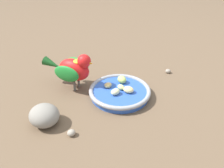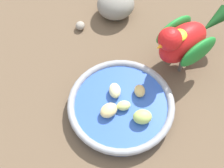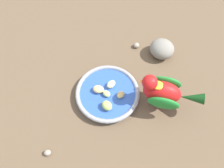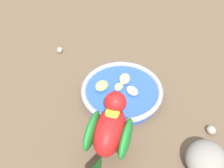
{
  "view_description": "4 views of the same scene",
  "coord_description": "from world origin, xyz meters",
  "px_view_note": "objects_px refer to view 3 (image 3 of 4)",
  "views": [
    {
      "loc": [
        -0.29,
        -0.6,
        0.47
      ],
      "look_at": [
        -0.01,
        0.02,
        0.04
      ],
      "focal_mm": 36.79,
      "sensor_mm": 36.0,
      "label": 1
    },
    {
      "loc": [
        0.33,
        0.01,
        0.61
      ],
      "look_at": [
        -0.01,
        -0.03,
        0.07
      ],
      "focal_mm": 53.25,
      "sensor_mm": 36.0,
      "label": 2
    },
    {
      "loc": [
        0.17,
        0.26,
        0.65
      ],
      "look_at": [
        -0.01,
        -0.01,
        0.06
      ],
      "focal_mm": 33.26,
      "sensor_mm": 36.0,
      "label": 3
    },
    {
      "loc": [
        -0.42,
        0.29,
        0.59
      ],
      "look_at": [
        0.02,
        0.02,
        0.05
      ],
      "focal_mm": 46.86,
      "sensor_mm": 36.0,
      "label": 4
    }
  ],
  "objects_px": {
    "apple_piece_3": "(121,95)",
    "pebble_1": "(136,45)",
    "feeding_bowl": "(108,93)",
    "apple_piece_1": "(111,84)",
    "apple_piece_2": "(107,106)",
    "pebble_0": "(47,153)",
    "apple_piece_0": "(106,93)",
    "rock_large": "(162,49)",
    "parrot": "(163,92)",
    "apple_piece_4": "(98,89)"
  },
  "relations": [
    {
      "from": "apple_piece_1",
      "to": "apple_piece_2",
      "type": "distance_m",
      "value": 0.08
    },
    {
      "from": "apple_piece_2",
      "to": "rock_large",
      "type": "distance_m",
      "value": 0.31
    },
    {
      "from": "apple_piece_2",
      "to": "apple_piece_3",
      "type": "relative_size",
      "value": 1.32
    },
    {
      "from": "apple_piece_4",
      "to": "apple_piece_1",
      "type": "bearing_deg",
      "value": 171.12
    },
    {
      "from": "apple_piece_2",
      "to": "pebble_1",
      "type": "height_order",
      "value": "apple_piece_2"
    },
    {
      "from": "apple_piece_3",
      "to": "parrot",
      "type": "xyz_separation_m",
      "value": [
        -0.1,
        0.08,
        0.05
      ]
    },
    {
      "from": "parrot",
      "to": "pebble_1",
      "type": "distance_m",
      "value": 0.26
    },
    {
      "from": "apple_piece_1",
      "to": "pebble_1",
      "type": "bearing_deg",
      "value": -151.21
    },
    {
      "from": "apple_piece_0",
      "to": "pebble_0",
      "type": "bearing_deg",
      "value": 13.72
    },
    {
      "from": "apple_piece_1",
      "to": "apple_piece_2",
      "type": "height_order",
      "value": "apple_piece_2"
    },
    {
      "from": "apple_piece_3",
      "to": "apple_piece_1",
      "type": "bearing_deg",
      "value": -84.06
    },
    {
      "from": "pebble_0",
      "to": "pebble_1",
      "type": "relative_size",
      "value": 0.93
    },
    {
      "from": "apple_piece_0",
      "to": "parrot",
      "type": "xyz_separation_m",
      "value": [
        -0.14,
        0.11,
        0.05
      ]
    },
    {
      "from": "apple_piece_3",
      "to": "apple_piece_4",
      "type": "height_order",
      "value": "apple_piece_4"
    },
    {
      "from": "parrot",
      "to": "pebble_1",
      "type": "height_order",
      "value": "parrot"
    },
    {
      "from": "apple_piece_0",
      "to": "rock_large",
      "type": "height_order",
      "value": "rock_large"
    },
    {
      "from": "apple_piece_1",
      "to": "apple_piece_3",
      "type": "bearing_deg",
      "value": 95.94
    },
    {
      "from": "feeding_bowl",
      "to": "rock_large",
      "type": "bearing_deg",
      "value": -172.01
    },
    {
      "from": "apple_piece_4",
      "to": "pebble_0",
      "type": "height_order",
      "value": "apple_piece_4"
    },
    {
      "from": "feeding_bowl",
      "to": "rock_large",
      "type": "relative_size",
      "value": 2.38
    },
    {
      "from": "apple_piece_1",
      "to": "apple_piece_4",
      "type": "relative_size",
      "value": 0.92
    },
    {
      "from": "apple_piece_0",
      "to": "apple_piece_4",
      "type": "bearing_deg",
      "value": -60.52
    },
    {
      "from": "apple_piece_2",
      "to": "pebble_0",
      "type": "relative_size",
      "value": 1.73
    },
    {
      "from": "apple_piece_1",
      "to": "parrot",
      "type": "relative_size",
      "value": 0.2
    },
    {
      "from": "pebble_0",
      "to": "pebble_1",
      "type": "height_order",
      "value": "pebble_1"
    },
    {
      "from": "rock_large",
      "to": "apple_piece_3",
      "type": "bearing_deg",
      "value": 16.95
    },
    {
      "from": "pebble_0",
      "to": "rock_large",
      "type": "bearing_deg",
      "value": -168.99
    },
    {
      "from": "apple_piece_3",
      "to": "pebble_1",
      "type": "distance_m",
      "value": 0.24
    },
    {
      "from": "apple_piece_4",
      "to": "rock_large",
      "type": "bearing_deg",
      "value": -177.0
    },
    {
      "from": "feeding_bowl",
      "to": "apple_piece_4",
      "type": "relative_size",
      "value": 5.88
    },
    {
      "from": "apple_piece_1",
      "to": "feeding_bowl",
      "type": "bearing_deg",
      "value": 31.84
    },
    {
      "from": "feeding_bowl",
      "to": "apple_piece_3",
      "type": "distance_m",
      "value": 0.05
    },
    {
      "from": "parrot",
      "to": "apple_piece_3",
      "type": "bearing_deg",
      "value": 7.55
    },
    {
      "from": "apple_piece_0",
      "to": "pebble_1",
      "type": "xyz_separation_m",
      "value": [
        -0.22,
        -0.12,
        -0.02
      ]
    },
    {
      "from": "rock_large",
      "to": "apple_piece_1",
      "type": "bearing_deg",
      "value": 5.26
    },
    {
      "from": "apple_piece_1",
      "to": "apple_piece_4",
      "type": "bearing_deg",
      "value": -8.88
    },
    {
      "from": "feeding_bowl",
      "to": "apple_piece_3",
      "type": "relative_size",
      "value": 7.72
    },
    {
      "from": "apple_piece_3",
      "to": "apple_piece_0",
      "type": "bearing_deg",
      "value": -40.41
    },
    {
      "from": "apple_piece_1",
      "to": "pebble_1",
      "type": "relative_size",
      "value": 1.46
    },
    {
      "from": "feeding_bowl",
      "to": "apple_piece_1",
      "type": "bearing_deg",
      "value": -148.16
    },
    {
      "from": "feeding_bowl",
      "to": "pebble_1",
      "type": "xyz_separation_m",
      "value": [
        -0.21,
        -0.12,
        -0.01
      ]
    },
    {
      "from": "apple_piece_3",
      "to": "pebble_1",
      "type": "relative_size",
      "value": 1.21
    },
    {
      "from": "apple_piece_2",
      "to": "rock_large",
      "type": "relative_size",
      "value": 0.41
    },
    {
      "from": "apple_piece_0",
      "to": "apple_piece_4",
      "type": "distance_m",
      "value": 0.03
    },
    {
      "from": "apple_piece_1",
      "to": "apple_piece_4",
      "type": "height_order",
      "value": "apple_piece_4"
    },
    {
      "from": "apple_piece_3",
      "to": "parrot",
      "type": "distance_m",
      "value": 0.14
    },
    {
      "from": "apple_piece_3",
      "to": "pebble_1",
      "type": "xyz_separation_m",
      "value": [
        -0.18,
        -0.15,
        -0.02
      ]
    },
    {
      "from": "pebble_1",
      "to": "feeding_bowl",
      "type": "bearing_deg",
      "value": 29.16
    },
    {
      "from": "apple_piece_3",
      "to": "feeding_bowl",
      "type": "bearing_deg",
      "value": -49.66
    },
    {
      "from": "apple_piece_2",
      "to": "apple_piece_4",
      "type": "distance_m",
      "value": 0.07
    }
  ]
}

